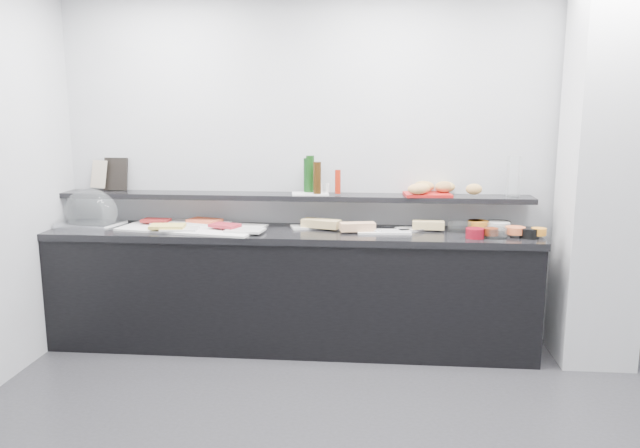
# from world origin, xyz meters

# --- Properties ---
(back_wall) EXTENTS (5.00, 0.02, 2.70)m
(back_wall) POSITION_xyz_m (0.00, 2.00, 1.35)
(back_wall) COLOR #B1B4B8
(back_wall) RESTS_ON ground
(column) EXTENTS (0.50, 0.50, 2.70)m
(column) POSITION_xyz_m (1.50, 1.65, 1.35)
(column) COLOR silver
(column) RESTS_ON ground
(buffet_cabinet) EXTENTS (3.60, 0.60, 0.85)m
(buffet_cabinet) POSITION_xyz_m (-0.70, 1.70, 0.42)
(buffet_cabinet) COLOR black
(buffet_cabinet) RESTS_ON ground
(counter_top) EXTENTS (3.62, 0.62, 0.05)m
(counter_top) POSITION_xyz_m (-0.70, 1.70, 0.88)
(counter_top) COLOR black
(counter_top) RESTS_ON buffet_cabinet
(wall_shelf) EXTENTS (3.60, 0.25, 0.04)m
(wall_shelf) POSITION_xyz_m (-0.70, 1.88, 1.13)
(wall_shelf) COLOR black
(wall_shelf) RESTS_ON back_wall
(cloche_base) EXTENTS (0.50, 0.38, 0.04)m
(cloche_base) POSITION_xyz_m (-2.23, 1.69, 0.92)
(cloche_base) COLOR silver
(cloche_base) RESTS_ON counter_top
(cloche_dome) EXTENTS (0.55, 0.46, 0.34)m
(cloche_dome) POSITION_xyz_m (-2.23, 1.70, 1.03)
(cloche_dome) COLOR white
(cloche_dome) RESTS_ON cloche_base
(linen_runner) EXTENTS (1.12, 0.67, 0.01)m
(linen_runner) POSITION_xyz_m (-1.45, 1.71, 0.91)
(linen_runner) COLOR silver
(linen_runner) RESTS_ON counter_top
(platter_meat_a) EXTENTS (0.36, 0.30, 0.01)m
(platter_meat_a) POSITION_xyz_m (-1.66, 1.85, 0.92)
(platter_meat_a) COLOR white
(platter_meat_a) RESTS_ON linen_runner
(food_meat_a) EXTENTS (0.22, 0.15, 0.02)m
(food_meat_a) POSITION_xyz_m (-1.76, 1.80, 0.94)
(food_meat_a) COLOR maroon
(food_meat_a) RESTS_ON platter_meat_a
(platter_salmon) EXTENTS (0.33, 0.27, 0.01)m
(platter_salmon) POSITION_xyz_m (-1.34, 1.83, 0.92)
(platter_salmon) COLOR white
(platter_salmon) RESTS_ON linen_runner
(food_salmon) EXTENTS (0.28, 0.22, 0.02)m
(food_salmon) POSITION_xyz_m (-1.38, 1.83, 0.94)
(food_salmon) COLOR #EA5430
(food_salmon) RESTS_ON platter_salmon
(platter_cheese) EXTENTS (0.28, 0.21, 0.01)m
(platter_cheese) POSITION_xyz_m (-1.50, 1.57, 0.92)
(platter_cheese) COLOR silver
(platter_cheese) RESTS_ON linen_runner
(food_cheese) EXTENTS (0.27, 0.19, 0.02)m
(food_cheese) POSITION_xyz_m (-1.59, 1.57, 0.94)
(food_cheese) COLOR #E3C758
(food_cheese) RESTS_ON platter_cheese
(platter_meat_b) EXTENTS (0.29, 0.21, 0.01)m
(platter_meat_b) POSITION_xyz_m (-1.01, 1.56, 0.92)
(platter_meat_b) COLOR silver
(platter_meat_b) RESTS_ON linen_runner
(food_meat_b) EXTENTS (0.25, 0.20, 0.02)m
(food_meat_b) POSITION_xyz_m (-1.18, 1.64, 0.94)
(food_meat_b) COLOR maroon
(food_meat_b) RESTS_ON platter_meat_b
(sandwich_plate_left) EXTENTS (0.40, 0.26, 0.01)m
(sandwich_plate_left) POSITION_xyz_m (-0.52, 1.83, 0.91)
(sandwich_plate_left) COLOR silver
(sandwich_plate_left) RESTS_ON counter_top
(sandwich_food_left) EXTENTS (0.31, 0.20, 0.06)m
(sandwich_food_left) POSITION_xyz_m (-0.47, 1.76, 0.94)
(sandwich_food_left) COLOR tan
(sandwich_food_left) RESTS_ON sandwich_plate_left
(tongs_left) EXTENTS (0.14, 0.09, 0.01)m
(tongs_left) POSITION_xyz_m (-0.49, 1.78, 0.92)
(tongs_left) COLOR silver
(tongs_left) RESTS_ON sandwich_plate_left
(sandwich_plate_mid) EXTENTS (0.40, 0.19, 0.01)m
(sandwich_plate_mid) POSITION_xyz_m (-0.00, 1.67, 0.91)
(sandwich_plate_mid) COLOR silver
(sandwich_plate_mid) RESTS_ON counter_top
(sandwich_food_mid) EXTENTS (0.27, 0.15, 0.06)m
(sandwich_food_mid) POSITION_xyz_m (-0.19, 1.66, 0.94)
(sandwich_food_mid) COLOR tan
(sandwich_food_mid) RESTS_ON sandwich_plate_mid
(tongs_mid) EXTENTS (0.16, 0.02, 0.01)m
(tongs_mid) POSITION_xyz_m (-0.11, 1.64, 0.92)
(tongs_mid) COLOR #B7B9BE
(tongs_mid) RESTS_ON sandwich_plate_mid
(sandwich_plate_right) EXTENTS (0.35, 0.23, 0.01)m
(sandwich_plate_right) POSITION_xyz_m (0.25, 1.82, 0.91)
(sandwich_plate_right) COLOR white
(sandwich_plate_right) RESTS_ON counter_top
(sandwich_food_right) EXTENTS (0.23, 0.10, 0.06)m
(sandwich_food_right) POSITION_xyz_m (0.33, 1.77, 0.94)
(sandwich_food_right) COLOR #DEBD74
(sandwich_food_right) RESTS_ON sandwich_plate_right
(tongs_right) EXTENTS (0.13, 0.10, 0.01)m
(tongs_right) POSITION_xyz_m (0.27, 1.71, 0.92)
(tongs_right) COLOR silver
(tongs_right) RESTS_ON sandwich_plate_right
(bowl_glass_fruit) EXTENTS (0.21, 0.21, 0.07)m
(bowl_glass_fruit) POSITION_xyz_m (0.55, 1.78, 0.94)
(bowl_glass_fruit) COLOR white
(bowl_glass_fruit) RESTS_ON counter_top
(fill_glass_fruit) EXTENTS (0.19, 0.19, 0.05)m
(fill_glass_fruit) POSITION_xyz_m (0.70, 1.83, 0.95)
(fill_glass_fruit) COLOR orange
(fill_glass_fruit) RESTS_ON bowl_glass_fruit
(bowl_black_jam) EXTENTS (0.15, 0.15, 0.07)m
(bowl_black_jam) POSITION_xyz_m (0.86, 1.85, 0.94)
(bowl_black_jam) COLOR black
(bowl_black_jam) RESTS_ON counter_top
(fill_black_jam) EXTENTS (0.13, 0.13, 0.05)m
(fill_black_jam) POSITION_xyz_m (0.68, 1.86, 0.95)
(fill_black_jam) COLOR #5F0D0F
(fill_black_jam) RESTS_ON bowl_black_jam
(bowl_glass_cream) EXTENTS (0.26, 0.26, 0.07)m
(bowl_glass_cream) POSITION_xyz_m (0.84, 1.82, 0.94)
(bowl_glass_cream) COLOR white
(bowl_glass_cream) RESTS_ON counter_top
(fill_glass_cream) EXTENTS (0.18, 0.18, 0.05)m
(fill_glass_cream) POSITION_xyz_m (0.84, 1.80, 0.95)
(fill_glass_cream) COLOR white
(fill_glass_cream) RESTS_ON bowl_glass_cream
(bowl_red_jam) EXTENTS (0.14, 0.14, 0.07)m
(bowl_red_jam) POSITION_xyz_m (0.63, 1.55, 0.94)
(bowl_red_jam) COLOR maroon
(bowl_red_jam) RESTS_ON counter_top
(fill_red_jam) EXTENTS (0.12, 0.12, 0.05)m
(fill_red_jam) POSITION_xyz_m (0.74, 1.55, 0.95)
(fill_red_jam) COLOR #5D210D
(fill_red_jam) RESTS_ON bowl_red_jam
(bowl_glass_salmon) EXTENTS (0.21, 0.21, 0.07)m
(bowl_glass_salmon) POSITION_xyz_m (0.77, 1.57, 0.94)
(bowl_glass_salmon) COLOR silver
(bowl_glass_salmon) RESTS_ON counter_top
(fill_glass_salmon) EXTENTS (0.18, 0.18, 0.05)m
(fill_glass_salmon) POSITION_xyz_m (0.92, 1.62, 0.95)
(fill_glass_salmon) COLOR orange
(fill_glass_salmon) RESTS_ON bowl_glass_salmon
(bowl_black_fruit) EXTENTS (0.15, 0.15, 0.07)m
(bowl_black_fruit) POSITION_xyz_m (1.01, 1.59, 0.94)
(bowl_black_fruit) COLOR black
(bowl_black_fruit) RESTS_ON counter_top
(fill_black_fruit) EXTENTS (0.12, 0.12, 0.05)m
(fill_black_fruit) POSITION_xyz_m (1.08, 1.59, 0.95)
(fill_black_fruit) COLOR orange
(fill_black_fruit) RESTS_ON bowl_black_fruit
(framed_print) EXTENTS (0.19, 0.07, 0.26)m
(framed_print) POSITION_xyz_m (-2.13, 1.96, 1.28)
(framed_print) COLOR black
(framed_print) RESTS_ON wall_shelf
(print_art) EXTENTS (0.16, 0.10, 0.22)m
(print_art) POSITION_xyz_m (-2.26, 1.94, 1.28)
(print_art) COLOR tan
(print_art) RESTS_ON framed_print
(condiment_tray) EXTENTS (0.30, 0.21, 0.01)m
(condiment_tray) POSITION_xyz_m (-0.56, 1.86, 1.16)
(condiment_tray) COLOR white
(condiment_tray) RESTS_ON wall_shelf
(bottle_green_a) EXTENTS (0.07, 0.07, 0.26)m
(bottle_green_a) POSITION_xyz_m (-0.59, 1.92, 1.29)
(bottle_green_a) COLOR #0E3510
(bottle_green_a) RESTS_ON condiment_tray
(bottle_brown) EXTENTS (0.07, 0.07, 0.24)m
(bottle_brown) POSITION_xyz_m (-0.51, 1.82, 1.28)
(bottle_brown) COLOR #321D09
(bottle_brown) RESTS_ON condiment_tray
(bottle_green_b) EXTENTS (0.07, 0.07, 0.28)m
(bottle_green_b) POSITION_xyz_m (-0.57, 1.91, 1.30)
(bottle_green_b) COLOR #10390F
(bottle_green_b) RESTS_ON condiment_tray
(bottle_hot) EXTENTS (0.05, 0.05, 0.18)m
(bottle_hot) POSITION_xyz_m (-0.35, 1.84, 1.25)
(bottle_hot) COLOR #AF200C
(bottle_hot) RESTS_ON condiment_tray
(shaker_salt) EXTENTS (0.04, 0.04, 0.07)m
(shaker_salt) POSITION_xyz_m (-0.49, 1.89, 1.20)
(shaker_salt) COLOR silver
(shaker_salt) RESTS_ON condiment_tray
(shaker_pepper) EXTENTS (0.03, 0.03, 0.07)m
(shaker_pepper) POSITION_xyz_m (-0.43, 1.91, 1.20)
(shaker_pepper) COLOR white
(shaker_pepper) RESTS_ON condiment_tray
(bread_tray) EXTENTS (0.36, 0.27, 0.02)m
(bread_tray) POSITION_xyz_m (0.32, 1.87, 1.16)
(bread_tray) COLOR #B31413
(bread_tray) RESTS_ON wall_shelf
(bread_roll_nw) EXTENTS (0.18, 0.14, 0.08)m
(bread_roll_nw) POSITION_xyz_m (0.30, 1.95, 1.21)
(bread_roll_nw) COLOR #BB8B47
(bread_roll_nw) RESTS_ON bread_tray
(bread_roll_n) EXTENTS (0.17, 0.14, 0.08)m
(bread_roll_n) POSITION_xyz_m (0.45, 1.92, 1.21)
(bread_roll_n) COLOR #AA7A41
(bread_roll_n) RESTS_ON bread_tray
(bread_roll_ne) EXTENTS (0.18, 0.15, 0.08)m
(bread_roll_ne) POSITION_xyz_m (0.46, 1.95, 1.21)
(bread_roll_ne) COLOR #D7A852
(bread_roll_ne) RESTS_ON bread_tray
(bread_roll_sw) EXTENTS (0.18, 0.15, 0.08)m
(bread_roll_sw) POSITION_xyz_m (0.24, 1.78, 1.21)
(bread_roll_sw) COLOR tan
(bread_roll_sw) RESTS_ON bread_tray
(bread_roll_se) EXTENTS (0.12, 0.08, 0.08)m
(bread_roll_se) POSITION_xyz_m (0.65, 1.82, 1.21)
(bread_roll_se) COLOR tan
(bread_roll_se) RESTS_ON bread_tray
(bread_roll_midw) EXTENTS (0.13, 0.10, 0.08)m
(bread_roll_midw) POSITION_xyz_m (0.28, 1.85, 1.21)
(bread_roll_midw) COLOR tan
(bread_roll_midw) RESTS_ON bread_tray
(carafe) EXTENTS (0.11, 0.11, 0.30)m
(carafe) POSITION_xyz_m (0.94, 1.86, 1.30)
(carafe) COLOR white
(carafe) RESTS_ON wall_shelf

